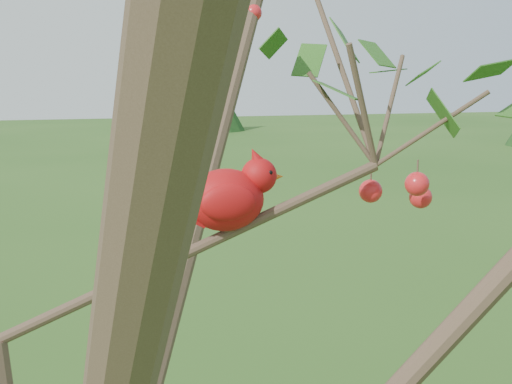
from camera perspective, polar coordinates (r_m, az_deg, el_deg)
The scene contains 2 objects.
crabapple_tree at distance 0.89m, azimuth -18.70°, elevation -4.73°, with size 2.35×2.05×2.95m.
cardinal at distance 1.00m, azimuth -2.36°, elevation -0.39°, with size 0.20×0.10×0.14m.
Camera 1 is at (0.05, -0.88, 2.34)m, focal length 45.00 mm.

